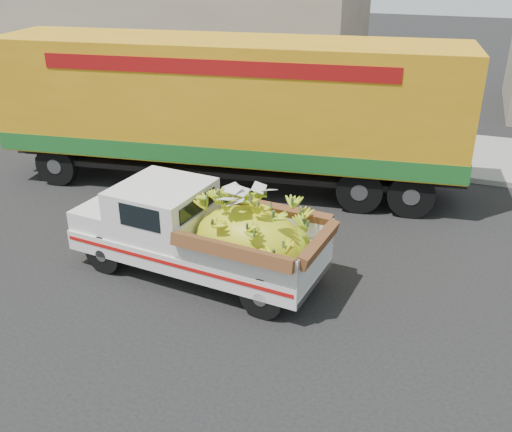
% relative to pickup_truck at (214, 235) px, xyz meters
% --- Properties ---
extents(ground, '(100.00, 100.00, 0.00)m').
position_rel_pickup_truck_xyz_m(ground, '(-1.38, -0.47, -0.92)').
color(ground, black).
rests_on(ground, ground).
extents(curb, '(60.00, 0.25, 0.15)m').
position_rel_pickup_truck_xyz_m(curb, '(-1.38, 6.98, -0.85)').
color(curb, gray).
rests_on(curb, ground).
extents(sidewalk, '(60.00, 4.00, 0.14)m').
position_rel_pickup_truck_xyz_m(sidewalk, '(-1.38, 9.08, -0.85)').
color(sidewalk, gray).
rests_on(sidewalk, ground).
extents(building_left, '(18.00, 6.00, 5.00)m').
position_rel_pickup_truck_xyz_m(building_left, '(-9.38, 14.98, 1.58)').
color(building_left, gray).
rests_on(building_left, ground).
extents(pickup_truck, '(5.06, 2.30, 1.72)m').
position_rel_pickup_truck_xyz_m(pickup_truck, '(0.00, 0.00, 0.00)').
color(pickup_truck, black).
rests_on(pickup_truck, ground).
extents(semi_trailer, '(12.05, 4.02, 3.80)m').
position_rel_pickup_truck_xyz_m(semi_trailer, '(-1.55, 4.53, 1.20)').
color(semi_trailer, black).
rests_on(semi_trailer, ground).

